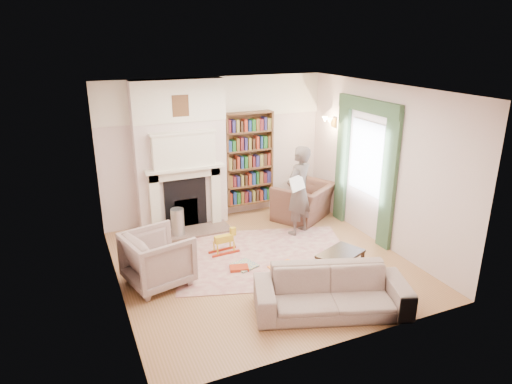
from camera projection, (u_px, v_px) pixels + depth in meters
name	position (u px, v px, depth m)	size (l,w,h in m)	color
floor	(262.00, 263.00, 7.49)	(4.50, 4.50, 0.00)	olive
ceiling	(263.00, 89.00, 6.57)	(4.50, 4.50, 0.00)	white
wall_back	(216.00, 149.00, 8.98)	(4.50, 4.50, 0.00)	beige
wall_front	(345.00, 238.00, 5.08)	(4.50, 4.50, 0.00)	beige
wall_left	(111.00, 202.00, 6.18)	(4.50, 4.50, 0.00)	beige
wall_right	(381.00, 166.00, 7.88)	(4.50, 4.50, 0.00)	beige
fireplace	(181.00, 156.00, 8.52)	(1.70, 0.58, 2.80)	beige
bookcase	(249.00, 159.00, 9.18)	(1.00, 0.24, 1.85)	brown
window	(366.00, 157.00, 8.20)	(0.02, 0.90, 1.30)	silver
curtain_left	(389.00, 182.00, 7.66)	(0.07, 0.32, 2.40)	#314D31
curtain_right	(342.00, 162.00, 8.88)	(0.07, 0.32, 2.40)	#314D31
pelmet	(369.00, 106.00, 7.88)	(0.09, 1.70, 0.24)	#314D31
wall_sconce	(325.00, 123.00, 8.93)	(0.20, 0.24, 0.24)	gold
rug	(265.00, 257.00, 7.67)	(2.87, 2.20, 0.01)	beige
armchair_reading	(303.00, 202.00, 9.18)	(1.11, 0.97, 0.72)	#4F2F2A
armchair_left	(158.00, 258.00, 6.75)	(0.87, 0.89, 0.81)	#B6AE96
sofa	(332.00, 292.00, 6.09)	(2.04, 0.80, 0.60)	#A89E8A
man_reading	(299.00, 191.00, 8.33)	(0.61, 0.40, 1.68)	#544843
newspaper	(297.00, 183.00, 8.03)	(0.37, 0.02, 0.26)	white
coffee_table	(340.00, 266.00, 6.91)	(0.70, 0.45, 0.45)	black
paraffin_heater	(178.00, 223.00, 8.35)	(0.24, 0.24, 0.55)	#AEB1B7
rocking_horse	(224.00, 241.00, 7.73)	(0.51, 0.20, 0.44)	gold
board_game	(244.00, 265.00, 7.34)	(0.35, 0.35, 0.03)	#EAD052
game_box_lid	(239.00, 268.00, 7.24)	(0.29, 0.20, 0.05)	#A32D12
comic_annuals	(282.00, 270.00, 7.22)	(0.70, 0.65, 0.02)	red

